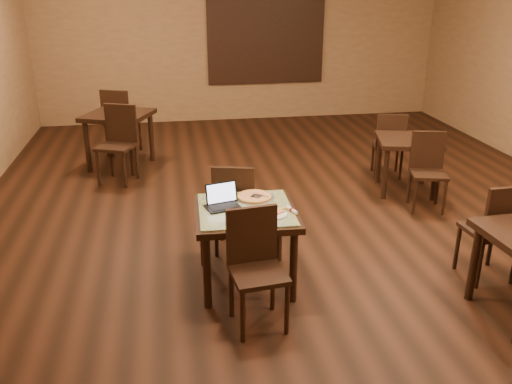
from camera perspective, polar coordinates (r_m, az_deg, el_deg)
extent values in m
plane|color=black|center=(6.72, 4.50, -2.33)|extent=(10.00, 10.00, 0.00)
cube|color=#99784E|center=(11.13, -1.61, 15.26)|extent=(8.00, 0.02, 3.00)
cube|color=#276690|center=(11.17, 1.05, 15.55)|extent=(2.20, 0.04, 1.50)
cube|color=black|center=(11.15, 1.07, 15.53)|extent=(2.34, 0.02, 1.64)
cylinder|color=black|center=(4.74, -5.18, -8.34)|extent=(0.07, 0.07, 0.71)
cylinder|color=black|center=(5.41, -5.55, -4.36)|extent=(0.07, 0.07, 0.71)
cylinder|color=black|center=(4.82, 3.97, -7.77)|extent=(0.07, 0.07, 0.71)
cylinder|color=black|center=(5.48, 2.42, -3.92)|extent=(0.07, 0.07, 0.71)
cube|color=black|center=(4.94, -1.11, -2.22)|extent=(0.95, 0.95, 0.06)
cube|color=#1A41AB|center=(4.92, -1.12, -1.85)|extent=(0.87, 0.87, 0.02)
cylinder|color=black|center=(4.37, -1.41, -13.01)|extent=(0.04, 0.04, 0.46)
cylinder|color=black|center=(4.67, -2.61, -10.54)|extent=(0.04, 0.04, 0.46)
cylinder|color=black|center=(4.46, 3.27, -12.24)|extent=(0.04, 0.04, 0.46)
cylinder|color=black|center=(4.75, 1.77, -9.88)|extent=(0.04, 0.04, 0.46)
cube|color=black|center=(4.43, 0.26, -8.66)|extent=(0.48, 0.48, 0.04)
cube|color=black|center=(4.47, -0.45, -4.50)|extent=(0.43, 0.09, 0.49)
cylinder|color=black|center=(5.92, -0.13, -3.23)|extent=(0.04, 0.04, 0.46)
cylinder|color=black|center=(5.59, -0.45, -4.80)|extent=(0.04, 0.04, 0.46)
cylinder|color=black|center=(5.96, -3.66, -3.11)|extent=(0.04, 0.04, 0.46)
cylinder|color=black|center=(5.63, -4.19, -4.65)|extent=(0.04, 0.04, 0.46)
cube|color=black|center=(5.67, -2.14, -1.65)|extent=(0.52, 0.52, 0.04)
cube|color=black|center=(5.39, -2.42, 0.14)|extent=(0.43, 0.14, 0.49)
cube|color=black|center=(4.94, -3.50, -1.60)|extent=(0.34, 0.28, 0.01)
cube|color=black|center=(5.00, -3.66, -0.09)|extent=(0.30, 0.12, 0.20)
cube|color=silver|center=(4.99, -3.65, -0.09)|extent=(0.27, 0.10, 0.17)
cylinder|color=white|center=(4.79, 1.81, -2.34)|extent=(0.25, 0.25, 0.01)
cylinder|color=silver|center=(5.15, -0.19, -0.60)|extent=(0.39, 0.39, 0.01)
cylinder|color=beige|center=(5.15, -0.19, -0.48)|extent=(0.32, 0.32, 0.02)
torus|color=gold|center=(5.15, -0.19, -0.44)|extent=(0.33, 0.33, 0.02)
cube|color=silver|center=(5.13, 0.06, -0.43)|extent=(0.24, 0.22, 0.01)
cylinder|color=white|center=(4.86, 3.80, -1.91)|extent=(0.08, 0.16, 0.03)
cylinder|color=maroon|center=(4.86, 3.80, -1.91)|extent=(0.04, 0.04, 0.04)
cylinder|color=black|center=(7.24, 13.46, 1.91)|extent=(0.07, 0.07, 0.70)
cylinder|color=black|center=(7.83, 12.81, 3.46)|extent=(0.07, 0.07, 0.70)
cylinder|color=black|center=(7.37, 18.33, 1.73)|extent=(0.07, 0.07, 0.70)
cylinder|color=black|center=(7.95, 17.34, 3.27)|extent=(0.07, 0.07, 0.70)
cube|color=black|center=(7.49, 15.76, 5.24)|extent=(0.96, 0.96, 0.06)
cylinder|color=black|center=(6.89, 16.35, -0.54)|extent=(0.04, 0.04, 0.45)
cylinder|color=black|center=(7.22, 15.82, 0.52)|extent=(0.04, 0.04, 0.45)
cylinder|color=black|center=(6.97, 19.21, -0.61)|extent=(0.04, 0.04, 0.45)
cylinder|color=black|center=(7.30, 18.57, 0.44)|extent=(0.04, 0.04, 0.45)
cube|color=black|center=(7.01, 17.71, 1.81)|extent=(0.50, 0.50, 0.04)
cube|color=black|center=(7.11, 17.62, 4.27)|extent=(0.41, 0.14, 0.48)
cylinder|color=black|center=(8.38, 14.60, 3.56)|extent=(0.04, 0.04, 0.45)
cylinder|color=black|center=(8.05, 15.00, 2.78)|extent=(0.04, 0.04, 0.45)
cylinder|color=black|center=(8.33, 12.19, 3.65)|extent=(0.04, 0.04, 0.45)
cylinder|color=black|center=(7.99, 12.49, 2.87)|extent=(0.04, 0.04, 0.45)
cube|color=black|center=(8.12, 13.72, 4.85)|extent=(0.50, 0.50, 0.04)
cube|color=black|center=(7.87, 14.08, 6.25)|extent=(0.41, 0.14, 0.48)
cylinder|color=black|center=(8.44, -17.33, 4.61)|extent=(0.08, 0.08, 0.79)
cylinder|color=black|center=(9.03, -15.13, 5.92)|extent=(0.08, 0.08, 0.79)
cylinder|color=black|center=(8.11, -12.93, 4.38)|extent=(0.08, 0.08, 0.79)
cylinder|color=black|center=(8.73, -10.96, 5.75)|extent=(0.08, 0.08, 0.79)
cube|color=black|center=(8.47, -14.34, 7.84)|extent=(1.16, 1.16, 0.07)
cylinder|color=black|center=(7.85, -16.28, 2.37)|extent=(0.04, 0.04, 0.50)
cylinder|color=black|center=(8.18, -14.97, 3.28)|extent=(0.04, 0.04, 0.50)
cylinder|color=black|center=(7.66, -13.65, 2.18)|extent=(0.04, 0.04, 0.50)
cylinder|color=black|center=(8.00, -12.41, 3.11)|extent=(0.04, 0.04, 0.50)
cube|color=black|center=(7.84, -14.51, 4.64)|extent=(0.61, 0.61, 0.04)
cube|color=black|center=(7.95, -14.02, 7.08)|extent=(0.45, 0.22, 0.53)
cylinder|color=black|center=(9.39, -12.09, 5.86)|extent=(0.04, 0.04, 0.50)
cylinder|color=black|center=(9.04, -13.14, 5.17)|extent=(0.04, 0.04, 0.50)
cylinder|color=black|center=(9.56, -14.29, 5.95)|extent=(0.04, 0.04, 0.50)
cylinder|color=black|center=(9.22, -15.39, 5.27)|extent=(0.04, 0.04, 0.50)
cube|color=black|center=(9.23, -13.88, 7.20)|extent=(0.61, 0.61, 0.04)
cube|color=black|center=(8.99, -14.63, 8.65)|extent=(0.45, 0.22, 0.53)
cylinder|color=black|center=(5.20, 21.96, -6.93)|extent=(0.07, 0.07, 0.73)
cylinder|color=black|center=(5.94, 23.47, -5.04)|extent=(0.04, 0.04, 0.47)
cylinder|color=black|center=(5.74, 20.42, -5.51)|extent=(0.04, 0.04, 0.47)
cylinder|color=black|center=(5.47, 22.45, -7.18)|extent=(0.04, 0.04, 0.47)
cube|color=black|center=(5.59, 23.36, -3.76)|extent=(0.45, 0.45, 0.04)
cube|color=black|center=(5.35, 24.95, -2.00)|extent=(0.44, 0.06, 0.50)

